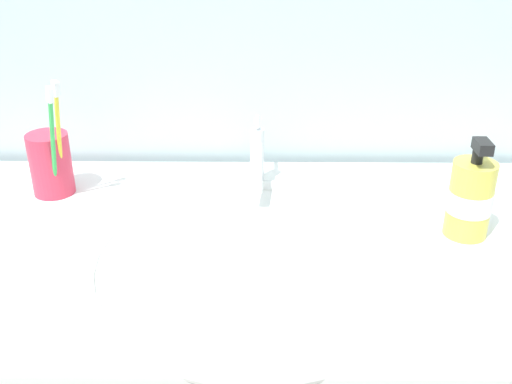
% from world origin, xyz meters
% --- Properties ---
extents(sink_basin, '(0.49, 0.49, 0.12)m').
position_xyz_m(sink_basin, '(-0.02, -0.05, 0.86)').
color(sink_basin, white).
rests_on(sink_basin, vanity_counter).
extents(faucet, '(0.02, 0.15, 0.11)m').
position_xyz_m(faucet, '(-0.02, 0.18, 0.95)').
color(faucet, silver).
rests_on(faucet, sink_basin).
extents(toothbrush_cup, '(0.07, 0.07, 0.10)m').
position_xyz_m(toothbrush_cup, '(-0.37, 0.15, 0.95)').
color(toothbrush_cup, '#D8334C').
rests_on(toothbrush_cup, vanity_counter).
extents(toothbrush_yellow, '(0.04, 0.04, 0.20)m').
position_xyz_m(toothbrush_yellow, '(-0.34, 0.13, 1.02)').
color(toothbrush_yellow, yellow).
rests_on(toothbrush_yellow, toothbrush_cup).
extents(toothbrush_green, '(0.04, 0.04, 0.20)m').
position_xyz_m(toothbrush_green, '(-0.34, 0.11, 1.02)').
color(toothbrush_green, green).
rests_on(toothbrush_green, toothbrush_cup).
extents(soap_dispenser, '(0.07, 0.07, 0.15)m').
position_xyz_m(soap_dispenser, '(0.29, 0.02, 0.96)').
color(soap_dispenser, '#DBCC4C').
rests_on(soap_dispenser, vanity_counter).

